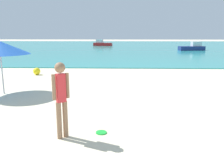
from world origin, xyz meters
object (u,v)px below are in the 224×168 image
object	(u,v)px
frisbee	(101,132)
boat_far	(102,44)
beach_umbrella	(0,48)
beach_ball	(37,71)
person_standing	(61,96)
boat_near	(192,47)

from	to	relation	value
frisbee	boat_far	xyz separation A→B (m)	(-3.18, 40.53, 0.46)
frisbee	beach_umbrella	distance (m)	5.70
beach_ball	frisbee	bearing A→B (deg)	-61.25
person_standing	boat_far	xyz separation A→B (m)	(-2.34, 40.80, -0.49)
boat_near	beach_umbrella	world-z (taller)	beach_umbrella
person_standing	beach_ball	size ratio (longest dim) A/B	4.18
frisbee	beach_umbrella	xyz separation A→B (m)	(-4.09, 3.56, 1.76)
boat_far	person_standing	bearing A→B (deg)	-74.49
beach_ball	beach_umbrella	distance (m)	4.61
frisbee	boat_near	distance (m)	29.93
boat_near	beach_ball	distance (m)	24.97
frisbee	boat_near	xyz separation A→B (m)	(10.37, 28.07, 0.46)
boat_near	beach_umbrella	size ratio (longest dim) A/B	1.66
frisbee	beach_umbrella	size ratio (longest dim) A/B	0.12
beach_ball	beach_umbrella	xyz separation A→B (m)	(0.24, -4.33, 1.57)
boat_near	boat_far	distance (m)	18.41
frisbee	beach_ball	distance (m)	9.00
person_standing	boat_near	size ratio (longest dim) A/B	0.46
boat_near	boat_far	xyz separation A→B (m)	(-13.55, 12.47, 0.00)
boat_far	beach_ball	distance (m)	32.67
boat_far	frisbee	bearing A→B (deg)	-73.29
boat_far	beach_ball	bearing A→B (deg)	-79.79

